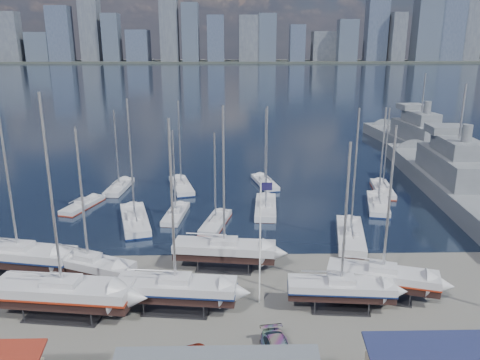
{
  "coord_description": "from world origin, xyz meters",
  "views": [
    {
      "loc": [
        0.85,
        -47.06,
        22.23
      ],
      "look_at": [
        2.12,
        8.0,
        6.23
      ],
      "focal_mm": 35.0,
      "sensor_mm": 36.0,
      "label": 1
    }
  ],
  "objects_px": {
    "sailboat_cradle_0": "(19,255)",
    "flagpole": "(261,235)",
    "naval_ship_east": "(453,184)",
    "naval_ship_west": "(418,144)"
  },
  "relations": [
    {
      "from": "naval_ship_east",
      "to": "naval_ship_west",
      "type": "bearing_deg",
      "value": -7.25
    },
    {
      "from": "naval_ship_east",
      "to": "sailboat_cradle_0",
      "type": "bearing_deg",
      "value": 119.11
    },
    {
      "from": "sailboat_cradle_0",
      "to": "flagpole",
      "type": "distance_m",
      "value": 24.65
    },
    {
      "from": "naval_ship_east",
      "to": "flagpole",
      "type": "height_order",
      "value": "naval_ship_east"
    },
    {
      "from": "sailboat_cradle_0",
      "to": "flagpole",
      "type": "relative_size",
      "value": 1.57
    },
    {
      "from": "sailboat_cradle_0",
      "to": "naval_ship_west",
      "type": "relative_size",
      "value": 0.38
    },
    {
      "from": "flagpole",
      "to": "sailboat_cradle_0",
      "type": "bearing_deg",
      "value": 166.44
    },
    {
      "from": "naval_ship_west",
      "to": "flagpole",
      "type": "bearing_deg",
      "value": 143.62
    },
    {
      "from": "sailboat_cradle_0",
      "to": "flagpole",
      "type": "xyz_separation_m",
      "value": [
        23.58,
        -5.69,
        4.38
      ]
    },
    {
      "from": "sailboat_cradle_0",
      "to": "flagpole",
      "type": "bearing_deg",
      "value": -2.02
    }
  ]
}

